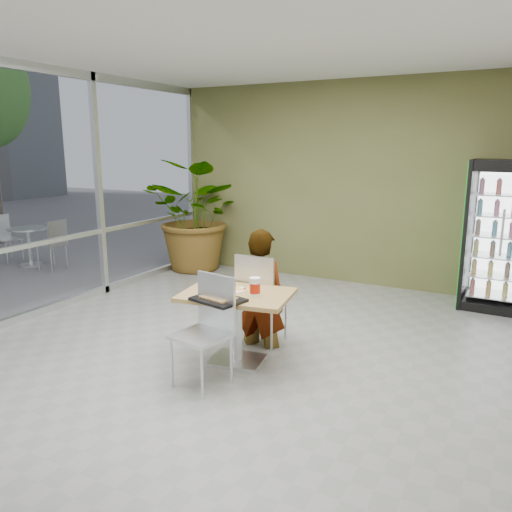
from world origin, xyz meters
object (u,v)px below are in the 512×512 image
(beverage_fridge, at_px, (502,236))
(soda_cup, at_px, (255,287))
(chair_near, at_px, (209,321))
(seated_woman, at_px, (261,300))
(dining_table, at_px, (237,313))
(chair_far, at_px, (259,293))
(cafeteria_tray, at_px, (218,300))
(potted_plant, at_px, (199,215))

(beverage_fridge, bearing_deg, soda_cup, -119.88)
(chair_near, bearing_deg, seated_woman, 100.04)
(dining_table, relative_size, soda_cup, 6.32)
(chair_far, relative_size, chair_near, 1.02)
(soda_cup, bearing_deg, seated_woman, 112.28)
(seated_woman, relative_size, beverage_fridge, 0.80)
(dining_table, distance_m, beverage_fridge, 3.95)
(soda_cup, relative_size, cafeteria_tray, 0.39)
(cafeteria_tray, relative_size, potted_plant, 0.24)
(dining_table, height_order, chair_far, chair_far)
(cafeteria_tray, height_order, potted_plant, potted_plant)
(chair_far, distance_m, soda_cup, 0.63)
(soda_cup, bearing_deg, chair_far, 114.18)
(chair_near, distance_m, cafeteria_tray, 0.23)
(soda_cup, height_order, cafeteria_tray, soda_cup)
(cafeteria_tray, distance_m, beverage_fridge, 4.20)
(soda_cup, xyz_separation_m, cafeteria_tray, (-0.23, -0.30, -0.08))
(chair_far, relative_size, potted_plant, 0.53)
(dining_table, xyz_separation_m, beverage_fridge, (2.25, 3.21, 0.47))
(dining_table, distance_m, seated_woman, 0.58)
(chair_far, bearing_deg, soda_cup, 112.40)
(seated_woman, height_order, potted_plant, potted_plant)
(dining_table, xyz_separation_m, soda_cup, (0.22, -0.02, 0.30))
(cafeteria_tray, bearing_deg, chair_far, 90.34)
(seated_woman, height_order, cafeteria_tray, seated_woman)
(cafeteria_tray, distance_m, potted_plant, 4.30)
(dining_table, bearing_deg, seated_woman, 92.53)
(chair_far, xyz_separation_m, soda_cup, (0.24, -0.53, 0.23))
(potted_plant, bearing_deg, chair_far, -45.34)
(soda_cup, relative_size, beverage_fridge, 0.09)
(dining_table, height_order, seated_woman, seated_woman)
(seated_woman, distance_m, soda_cup, 0.72)
(chair_far, relative_size, soda_cup, 5.58)
(seated_woman, xyz_separation_m, soda_cup, (0.24, -0.59, 0.33))
(chair_near, distance_m, seated_woman, 1.05)
(dining_table, xyz_separation_m, chair_near, (-0.02, -0.47, 0.06))
(beverage_fridge, xyz_separation_m, potted_plant, (-4.84, -0.09, -0.02))
(dining_table, relative_size, potted_plant, 0.60)
(dining_table, bearing_deg, beverage_fridge, 54.99)
(beverage_fridge, bearing_deg, dining_table, -122.70)
(chair_near, bearing_deg, potted_plant, 135.55)
(dining_table, height_order, potted_plant, potted_plant)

